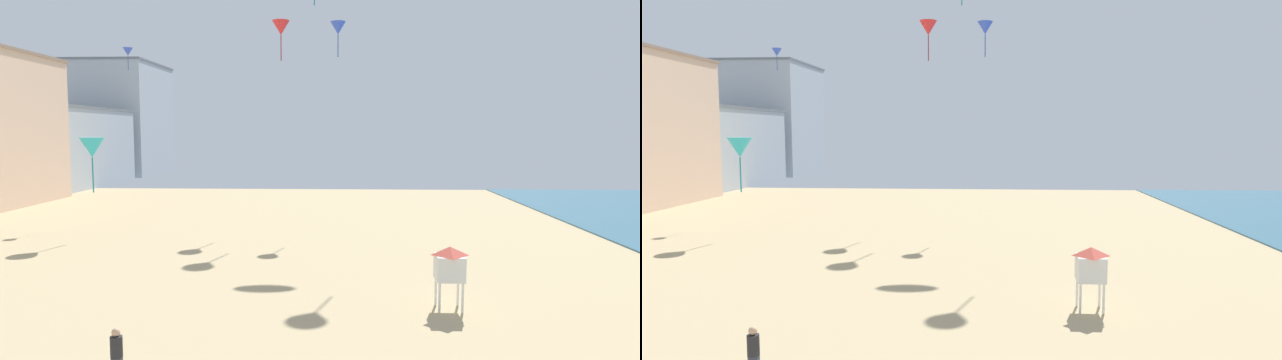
% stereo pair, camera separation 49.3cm
% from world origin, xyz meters
% --- Properties ---
extents(boardwalk_hotel_far, '(13.41, 19.43, 10.19)m').
position_xyz_m(boardwalk_hotel_far, '(-30.51, 63.23, 5.10)').
color(boardwalk_hotel_far, '#ADB7C1').
rests_on(boardwalk_hotel_far, ground).
extents(boardwalk_hotel_distant, '(13.88, 16.47, 18.30)m').
position_xyz_m(boardwalk_hotel_distant, '(-30.51, 83.01, 9.16)').
color(boardwalk_hotel_distant, '#ADB7C1').
rests_on(boardwalk_hotel_distant, ground).
extents(kite_flyer, '(0.34, 0.34, 1.64)m').
position_xyz_m(kite_flyer, '(0.92, 8.01, 0.92)').
color(kite_flyer, '#383D4C').
rests_on(kite_flyer, ground).
extents(lifeguard_stand, '(1.10, 1.10, 2.55)m').
position_xyz_m(lifeguard_stand, '(11.48, 14.99, 1.84)').
color(lifeguard_stand, white).
rests_on(lifeguard_stand, ground).
extents(kite_blue_delta_2, '(1.21, 1.21, 2.74)m').
position_xyz_m(kite_blue_delta_2, '(6.73, 37.19, 15.22)').
color(kite_blue_delta_2, blue).
extents(kite_cyan_delta_2, '(1.61, 1.61, 3.66)m').
position_xyz_m(kite_cyan_delta_2, '(-9.48, 28.87, 6.03)').
color(kite_cyan_delta_2, '#2DB7CC').
extents(kite_blue_delta_3, '(0.82, 0.82, 1.87)m').
position_xyz_m(kite_blue_delta_3, '(-11.27, 39.91, 13.90)').
color(kite_blue_delta_3, blue).
extents(kite_red_delta_2, '(1.42, 1.42, 3.22)m').
position_xyz_m(kite_red_delta_2, '(2.07, 38.42, 15.51)').
color(kite_red_delta_2, red).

